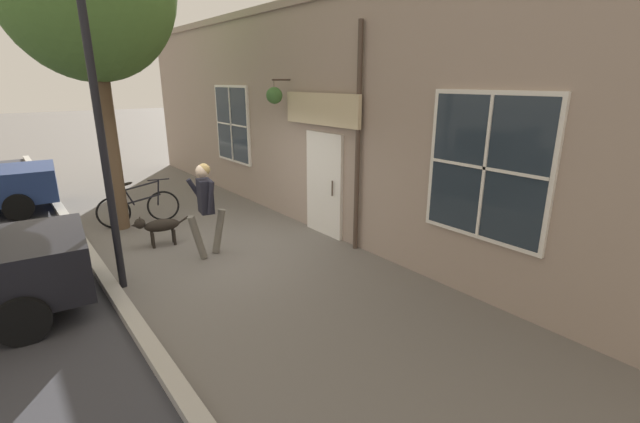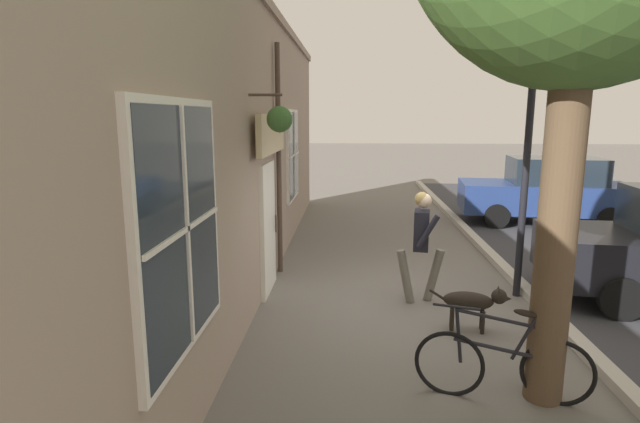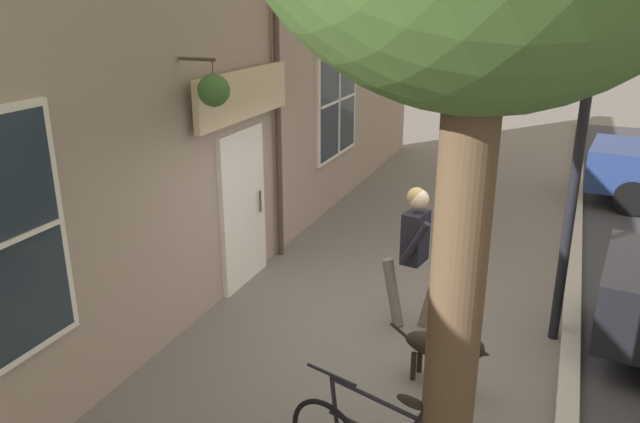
{
  "view_description": "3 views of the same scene",
  "coord_description": "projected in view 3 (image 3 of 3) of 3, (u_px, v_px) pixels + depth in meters",
  "views": [
    {
      "loc": [
        3.07,
        7.19,
        3.08
      ],
      "look_at": [
        -1.08,
        1.8,
        0.99
      ],
      "focal_mm": 24.0,
      "sensor_mm": 36.0,
      "label": 1
    },
    {
      "loc": [
        -0.84,
        -7.21,
        2.82
      ],
      "look_at": [
        -1.24,
        -0.8,
        1.59
      ],
      "focal_mm": 28.0,
      "sensor_mm": 36.0,
      "label": 2
    },
    {
      "loc": [
        1.68,
        -6.28,
        3.72
      ],
      "look_at": [
        -1.22,
        0.91,
        1.01
      ],
      "focal_mm": 35.0,
      "sensor_mm": 36.0,
      "label": 3
    }
  ],
  "objects": [
    {
      "name": "pedestrian_walking",
      "position": [
        415.0,
        245.0,
        7.07
      ],
      "size": [
        0.76,
        0.6,
        1.71
      ],
      "color": "#6B665B",
      "rests_on": "ground_plane"
    },
    {
      "name": "ground_plane",
      "position": [
        387.0,
        329.0,
        7.32
      ],
      "size": [
        90.0,
        90.0,
        0.0
      ],
      "primitive_type": "plane",
      "color": "#66605B"
    },
    {
      "name": "dog_on_leash",
      "position": [
        442.0,
        348.0,
        6.17
      ],
      "size": [
        1.05,
        0.38,
        0.63
      ],
      "color": "black",
      "rests_on": "ground_plane"
    },
    {
      "name": "storefront_facade",
      "position": [
        204.0,
        118.0,
        7.4
      ],
      "size": [
        0.95,
        18.0,
        4.66
      ],
      "color": "gray",
      "rests_on": "ground_plane"
    },
    {
      "name": "street_lamp",
      "position": [
        597.0,
        19.0,
        6.0
      ],
      "size": [
        0.32,
        0.32,
        5.44
      ],
      "color": "black",
      "rests_on": "ground_plane"
    }
  ]
}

